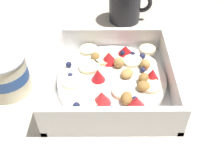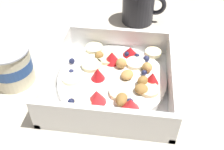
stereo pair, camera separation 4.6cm
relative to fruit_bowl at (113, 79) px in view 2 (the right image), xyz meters
The scene contains 4 objects.
ground_plane 0.03m from the fruit_bowl, 109.39° to the left, with size 2.40×2.40×0.00m, color beige.
fruit_bowl is the anchor object (origin of this frame).
yogurt_cup 0.19m from the fruit_bowl, 93.33° to the left, with size 0.08×0.08×0.07m.
coffee_mug 0.25m from the fruit_bowl, ahead, with size 0.08×0.11×0.09m.
Camera 2 is at (-0.33, -0.06, 0.34)m, focal length 40.38 mm.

